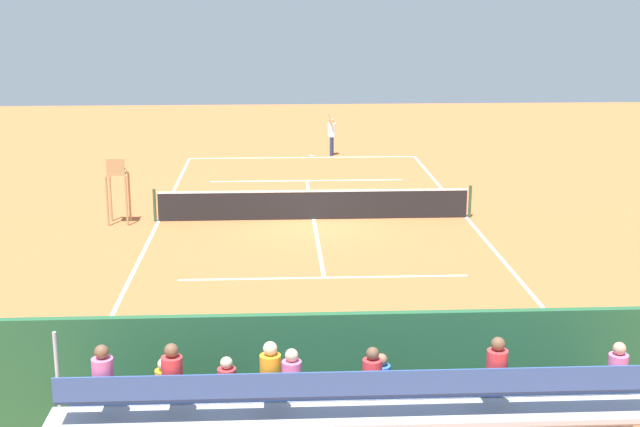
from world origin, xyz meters
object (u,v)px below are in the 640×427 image
object	(u,v)px
bleacher_stand	(350,407)
tennis_player	(332,133)
tennis_net	(314,204)
equipment_bag	(348,397)
tennis_racket	(312,155)
tennis_ball_near	(339,159)
umpire_chair	(117,183)
courtside_bench	(461,372)

from	to	relation	value
bleacher_stand	tennis_player	distance (m)	26.89
tennis_net	bleacher_stand	distance (m)	15.39
equipment_bag	tennis_player	world-z (taller)	tennis_player
tennis_net	tennis_racket	bearing A→B (deg)	-92.26
tennis_ball_near	tennis_player	bearing A→B (deg)	-75.02
tennis_racket	tennis_ball_near	size ratio (longest dim) A/B	8.87
tennis_net	bleacher_stand	bearing A→B (deg)	89.56
umpire_chair	tennis_ball_near	bearing A→B (deg)	-126.12
tennis_ball_near	courtside_bench	bearing A→B (deg)	91.14
tennis_net	equipment_bag	bearing A→B (deg)	90.05
tennis_net	tennis_player	world-z (taller)	tennis_player
courtside_bench	tennis_player	distance (m)	24.76
tennis_net	tennis_player	distance (m)	11.56
bleacher_stand	tennis_racket	size ratio (longest dim) A/B	15.48
courtside_bench	tennis_racket	world-z (taller)	courtside_bench
bleacher_stand	tennis_racket	xyz separation A→B (m)	(-0.57, -26.79, -0.97)
equipment_bag	bleacher_stand	bearing A→B (deg)	86.20
umpire_chair	courtside_bench	distance (m)	15.45
tennis_ball_near	umpire_chair	bearing A→B (deg)	53.88
tennis_net	umpire_chair	size ratio (longest dim) A/B	4.81
courtside_bench	tennis_racket	xyz separation A→B (m)	(1.62, -24.68, -0.54)
equipment_bag	tennis_net	bearing A→B (deg)	-89.95
courtside_bench	tennis_ball_near	world-z (taller)	courtside_bench
tennis_player	tennis_racket	distance (m)	1.33
tennis_net	umpire_chair	bearing A→B (deg)	2.24
tennis_player	tennis_ball_near	bearing A→B (deg)	104.98
umpire_chair	equipment_bag	bearing A→B (deg)	115.28
tennis_net	equipment_bag	size ratio (longest dim) A/B	11.44
tennis_ball_near	tennis_racket	bearing A→B (deg)	-40.33
tennis_player	tennis_racket	xyz separation A→B (m)	(0.87, 0.06, -1.00)
bleacher_stand	tennis_ball_near	size ratio (longest dim) A/B	137.27
tennis_player	tennis_ball_near	size ratio (longest dim) A/B	29.18
bleacher_stand	tennis_player	world-z (taller)	bleacher_stand
umpire_chair	tennis_ball_near	world-z (taller)	umpire_chair
bleacher_stand	tennis_racket	world-z (taller)	bleacher_stand
tennis_net	equipment_bag	world-z (taller)	tennis_net
umpire_chair	courtside_bench	world-z (taller)	umpire_chair
courtside_bench	tennis_player	bearing A→B (deg)	-88.27
tennis_player	tennis_ball_near	distance (m)	1.46
bleacher_stand	tennis_player	xyz separation A→B (m)	(-1.44, -26.86, 0.04)
tennis_net	tennis_racket	world-z (taller)	tennis_net
tennis_racket	umpire_chair	bearing A→B (deg)	60.29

